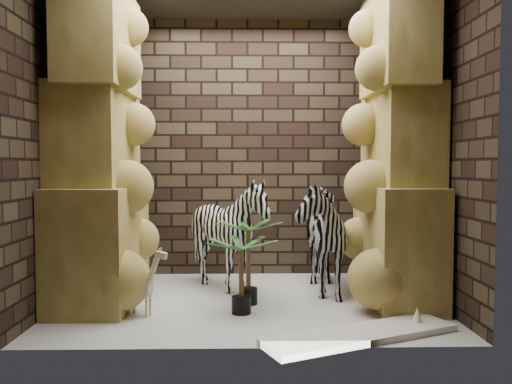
{
  "coord_description": "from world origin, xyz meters",
  "views": [
    {
      "loc": [
        -0.03,
        -4.81,
        1.3
      ],
      "look_at": [
        0.08,
        0.15,
        1.04
      ],
      "focal_mm": 35.88,
      "sensor_mm": 36.0,
      "label": 1
    }
  ],
  "objects_px": {
    "giraffe_toy": "(140,280)",
    "surfboard": "(361,335)",
    "zebra_right": "(315,227)",
    "palm_back": "(241,276)",
    "zebra_left": "(229,240)",
    "palm_front": "(248,262)"
  },
  "relations": [
    {
      "from": "zebra_left",
      "to": "palm_front",
      "type": "xyz_separation_m",
      "value": [
        0.2,
        -0.5,
        -0.13
      ]
    },
    {
      "from": "palm_back",
      "to": "surfboard",
      "type": "height_order",
      "value": "palm_back"
    },
    {
      "from": "zebra_right",
      "to": "surfboard",
      "type": "height_order",
      "value": "zebra_right"
    },
    {
      "from": "zebra_left",
      "to": "giraffe_toy",
      "type": "height_order",
      "value": "zebra_left"
    },
    {
      "from": "zebra_left",
      "to": "giraffe_toy",
      "type": "xyz_separation_m",
      "value": [
        -0.74,
        -0.85,
        -0.22
      ]
    },
    {
      "from": "giraffe_toy",
      "to": "palm_front",
      "type": "xyz_separation_m",
      "value": [
        0.94,
        0.35,
        0.09
      ]
    },
    {
      "from": "palm_front",
      "to": "surfboard",
      "type": "bearing_deg",
      "value": -48.92
    },
    {
      "from": "giraffe_toy",
      "to": "surfboard",
      "type": "bearing_deg",
      "value": 1.69
    },
    {
      "from": "zebra_right",
      "to": "giraffe_toy",
      "type": "height_order",
      "value": "zebra_right"
    },
    {
      "from": "giraffe_toy",
      "to": "palm_front",
      "type": "height_order",
      "value": "palm_front"
    },
    {
      "from": "giraffe_toy",
      "to": "palm_back",
      "type": "xyz_separation_m",
      "value": [
        0.87,
        0.04,
        0.03
      ]
    },
    {
      "from": "zebra_right",
      "to": "zebra_left",
      "type": "bearing_deg",
      "value": 174.76
    },
    {
      "from": "zebra_left",
      "to": "surfboard",
      "type": "bearing_deg",
      "value": -48.19
    },
    {
      "from": "zebra_left",
      "to": "palm_back",
      "type": "height_order",
      "value": "zebra_left"
    },
    {
      "from": "zebra_right",
      "to": "surfboard",
      "type": "xyz_separation_m",
      "value": [
        0.15,
        -1.43,
        -0.65
      ]
    },
    {
      "from": "giraffe_toy",
      "to": "surfboard",
      "type": "height_order",
      "value": "giraffe_toy"
    },
    {
      "from": "palm_front",
      "to": "palm_back",
      "type": "bearing_deg",
      "value": -101.84
    },
    {
      "from": "palm_front",
      "to": "zebra_right",
      "type": "bearing_deg",
      "value": 34.18
    },
    {
      "from": "zebra_right",
      "to": "zebra_left",
      "type": "relative_size",
      "value": 1.15
    },
    {
      "from": "zebra_right",
      "to": "giraffe_toy",
      "type": "relative_size",
      "value": 2.17
    },
    {
      "from": "giraffe_toy",
      "to": "palm_front",
      "type": "relative_size",
      "value": 0.77
    },
    {
      "from": "zebra_right",
      "to": "zebra_left",
      "type": "height_order",
      "value": "zebra_right"
    }
  ]
}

